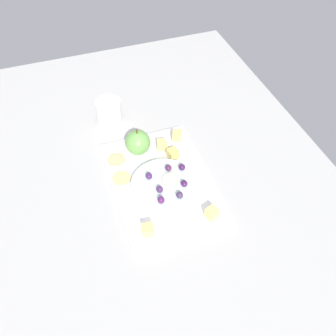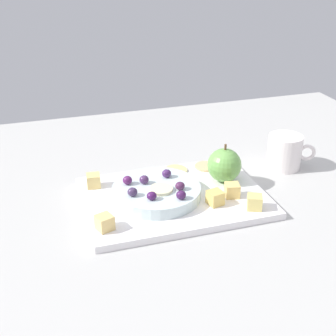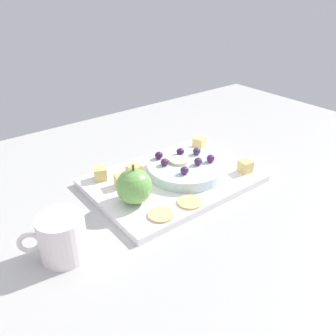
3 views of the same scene
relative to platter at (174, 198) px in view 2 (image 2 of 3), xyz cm
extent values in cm
cube|color=#B6B5B1|center=(2.04, -3.47, -2.83)|extent=(148.36, 105.75, 4.20)
cube|color=white|center=(0.00, 0.00, 0.00)|extent=(36.83, 26.43, 1.47)
cylinder|color=silver|center=(3.66, -0.19, 1.92)|extent=(17.94, 17.94, 2.38)
sphere|color=#6FAD51|center=(-12.22, -2.80, 4.40)|extent=(7.32, 7.32, 7.32)
cylinder|color=brown|center=(-12.22, -2.80, 8.66)|extent=(0.50, 0.50, 1.20)
cube|color=#ECC875|center=(-11.10, 4.08, 2.13)|extent=(3.34, 3.34, 2.79)
cube|color=#E8C466|center=(-6.64, 5.90, 2.13)|extent=(3.32, 3.32, 2.79)
cube|color=#E2CD73|center=(-13.31, 9.66, 2.13)|extent=(3.68, 3.68, 2.79)
cube|color=#EFCE77|center=(15.16, -8.33, 2.13)|extent=(3.05, 3.05, 2.79)
cube|color=#F4CF7A|center=(15.74, 8.20, 2.13)|extent=(3.57, 3.57, 2.79)
cylinder|color=#D9B581|center=(-10.92, -9.92, 0.93)|extent=(5.15, 5.15, 0.40)
cylinder|color=#D6C57D|center=(-3.69, -10.14, 0.93)|extent=(5.15, 5.15, 0.40)
ellipsoid|color=#46255C|center=(0.51, -3.04, 4.00)|extent=(1.96, 1.76, 1.78)
ellipsoid|color=#431850|center=(5.91, 4.45, 3.92)|extent=(1.96, 1.76, 1.63)
ellipsoid|color=#58225A|center=(8.99, -2.92, 4.02)|extent=(1.96, 1.76, 1.82)
ellipsoid|color=#4E254A|center=(-0.49, 2.35, 3.94)|extent=(1.96, 1.76, 1.67)
ellipsoid|color=#412F53|center=(9.10, 2.01, 3.98)|extent=(1.96, 1.76, 1.75)
ellipsoid|color=#421C4D|center=(0.48, 5.91, 3.99)|extent=(1.96, 1.76, 1.77)
ellipsoid|color=#4A2B57|center=(5.70, -2.20, 4.00)|extent=(1.96, 1.76, 1.79)
cylinder|color=beige|center=(3.23, 1.67, 3.41)|extent=(4.66, 4.66, 0.60)
cylinder|color=white|center=(-29.46, -7.35, 3.26)|extent=(7.93, 7.93, 7.98)
torus|color=white|center=(-34.23, -5.37, 3.26)|extent=(4.00, 2.27, 4.00)
camera|label=1|loc=(59.89, -18.91, 77.12)|focal=38.53mm
camera|label=2|loc=(25.30, 77.87, 47.81)|focal=49.13mm
camera|label=3|loc=(-43.62, -53.86, 41.20)|focal=37.36mm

